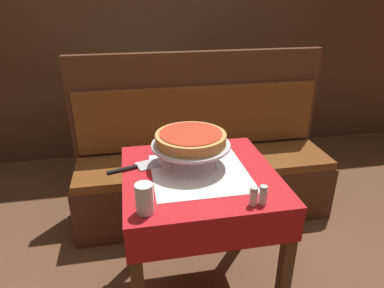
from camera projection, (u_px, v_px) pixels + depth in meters
name	position (u px, v px, depth m)	size (l,w,h in m)	color
dining_table_front	(199.00, 193.00, 1.60)	(0.70, 0.70, 0.76)	red
dining_table_rear	(145.00, 102.00, 2.87)	(0.69, 0.69, 0.77)	beige
booth_bench	(203.00, 171.00, 2.47)	(1.78, 0.49, 1.15)	#4C2819
back_wall_panel	(156.00, 29.00, 3.09)	(6.00, 0.04, 2.40)	#4C2D1E
pizza_pan_stand	(191.00, 146.00, 1.58)	(0.37, 0.37, 0.11)	#ADADB2
deep_dish_pizza	(191.00, 138.00, 1.57)	(0.33, 0.33, 0.05)	#C68E47
pizza_server	(136.00, 167.00, 1.59)	(0.25, 0.13, 0.01)	#BCBCC1
water_glass_near	(144.00, 199.00, 1.25)	(0.07, 0.07, 0.12)	silver
salt_shaker	(254.00, 196.00, 1.31)	(0.03, 0.03, 0.08)	silver
pepper_shaker	(263.00, 195.00, 1.31)	(0.03, 0.03, 0.08)	silver
napkin_holder	(187.00, 138.00, 1.81)	(0.10, 0.05, 0.09)	#B2B2B7
condiment_caddy	(141.00, 88.00, 2.76)	(0.14, 0.14, 0.15)	black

